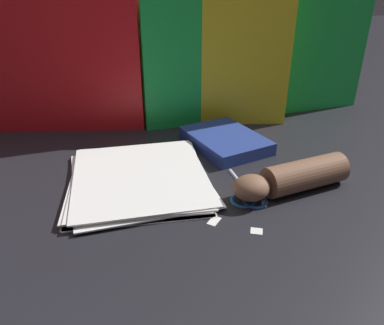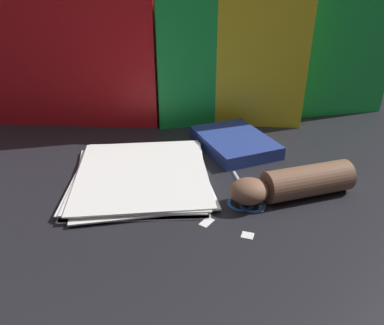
% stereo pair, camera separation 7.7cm
% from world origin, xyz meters
% --- Properties ---
extents(ground_plane, '(6.00, 6.00, 0.00)m').
position_xyz_m(ground_plane, '(0.00, 0.00, 0.00)').
color(ground_plane, black).
extents(backdrop_panel_left, '(0.55, 0.10, 0.59)m').
position_xyz_m(backdrop_panel_left, '(-0.32, 0.42, 0.30)').
color(backdrop_panel_left, red).
rests_on(backdrop_panel_left, ground_plane).
extents(backdrop_panel_center, '(0.78, 0.17, 0.39)m').
position_xyz_m(backdrop_panel_center, '(-0.02, 0.42, 0.20)').
color(backdrop_panel_center, yellow).
rests_on(backdrop_panel_center, ground_plane).
extents(backdrop_panel_right, '(0.72, 0.12, 0.44)m').
position_xyz_m(backdrop_panel_right, '(0.32, 0.42, 0.22)').
color(backdrop_panel_right, green).
rests_on(backdrop_panel_right, ground_plane).
extents(paper_stack, '(0.31, 0.34, 0.02)m').
position_xyz_m(paper_stack, '(-0.08, 0.07, 0.01)').
color(paper_stack, white).
rests_on(paper_stack, ground_plane).
extents(book_closed, '(0.22, 0.26, 0.03)m').
position_xyz_m(book_closed, '(0.15, 0.21, 0.02)').
color(book_closed, navy).
rests_on(book_closed, ground_plane).
extents(scissors, '(0.13, 0.17, 0.01)m').
position_xyz_m(scissors, '(0.14, -0.03, 0.00)').
color(scissors, silver).
rests_on(scissors, ground_plane).
extents(hand_forearm, '(0.27, 0.12, 0.06)m').
position_xyz_m(hand_forearm, '(0.23, -0.03, 0.03)').
color(hand_forearm, brown).
rests_on(hand_forearm, ground_plane).
extents(paper_scrap_near, '(0.02, 0.03, 0.00)m').
position_xyz_m(paper_scrap_near, '(0.16, -0.07, 0.00)').
color(paper_scrap_near, white).
rests_on(paper_scrap_near, ground_plane).
extents(paper_scrap_mid, '(0.03, 0.03, 0.00)m').
position_xyz_m(paper_scrap_mid, '(0.11, -0.15, 0.00)').
color(paper_scrap_mid, white).
rests_on(paper_scrap_mid, ground_plane).
extents(paper_scrap_far, '(0.03, 0.03, 0.00)m').
position_xyz_m(paper_scrap_far, '(0.05, -0.10, 0.00)').
color(paper_scrap_far, white).
rests_on(paper_scrap_far, ground_plane).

